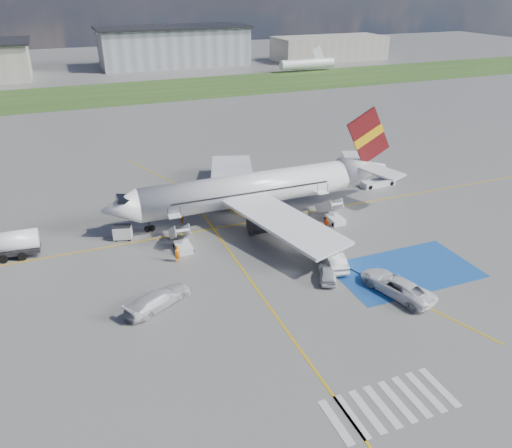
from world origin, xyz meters
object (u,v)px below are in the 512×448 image
object	(u,v)px
van_white_a	(397,283)
van_white_b	(158,297)
car_silver_b	(333,259)
gpu_cart	(123,233)
airliner	(259,188)
car_silver_a	(327,273)
belt_loader	(378,183)

from	to	relation	value
van_white_a	van_white_b	world-z (taller)	van_white_a
car_silver_b	gpu_cart	bearing A→B (deg)	-25.59
gpu_cart	van_white_a	bearing A→B (deg)	-26.53
airliner	car_silver_a	distance (m)	16.70
gpu_cart	car_silver_a	distance (m)	23.21
gpu_cart	belt_loader	distance (m)	35.82
car_silver_a	car_silver_b	world-z (taller)	car_silver_b
car_silver_b	van_white_a	size ratio (longest dim) A/B	0.91
airliner	belt_loader	world-z (taller)	airliner
gpu_cart	belt_loader	world-z (taller)	gpu_cart
car_silver_a	car_silver_b	size ratio (longest dim) A/B	0.77
car_silver_b	airliner	bearing A→B (deg)	-70.95
gpu_cart	airliner	bearing A→B (deg)	18.84
airliner	car_silver_b	world-z (taller)	airliner
car_silver_b	van_white_b	distance (m)	17.68
belt_loader	van_white_a	world-z (taller)	van_white_a
airliner	van_white_b	xyz separation A→B (m)	(-15.57, -14.86, -2.41)
airliner	car_silver_b	bearing A→B (deg)	-81.76
car_silver_b	car_silver_a	bearing A→B (deg)	60.49
airliner	car_silver_a	xyz separation A→B (m)	(0.46, -16.47, -2.71)
van_white_a	car_silver_b	bearing A→B (deg)	-79.69
car_silver_a	van_white_a	distance (m)	6.52
van_white_b	gpu_cart	bearing A→B (deg)	-24.05
airliner	van_white_a	size ratio (longest dim) A/B	6.52
airliner	van_white_b	size ratio (longest dim) A/B	7.36
gpu_cart	van_white_b	size ratio (longest dim) A/B	0.45
airliner	van_white_b	world-z (taller)	airliner
gpu_cart	van_white_a	world-z (taller)	van_white_a
belt_loader	airliner	bearing A→B (deg)	-175.55
van_white_a	van_white_b	bearing A→B (deg)	-31.73
van_white_b	airliner	bearing A→B (deg)	-74.57
car_silver_b	van_white_a	world-z (taller)	van_white_a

